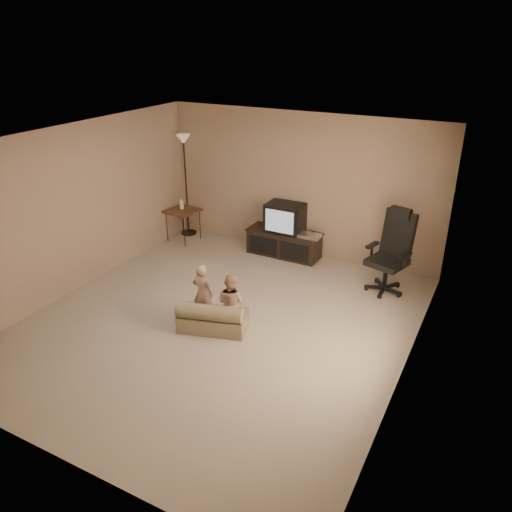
% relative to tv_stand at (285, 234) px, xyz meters
% --- Properties ---
extents(floor, '(5.50, 5.50, 0.00)m').
position_rel_tv_stand_xyz_m(floor, '(0.15, -2.49, -0.40)').
color(floor, '#B8A892').
rests_on(floor, ground).
extents(room_shell, '(5.50, 5.50, 5.50)m').
position_rel_tv_stand_xyz_m(room_shell, '(0.15, -2.49, 1.12)').
color(room_shell, white).
rests_on(room_shell, floor).
extents(tv_stand, '(1.35, 0.51, 0.96)m').
position_rel_tv_stand_xyz_m(tv_stand, '(0.00, 0.00, 0.00)').
color(tv_stand, black).
rests_on(tv_stand, floor).
extents(office_chair, '(0.75, 0.77, 1.31)m').
position_rel_tv_stand_xyz_m(office_chair, '(1.96, -0.43, 0.07)').
color(office_chair, black).
rests_on(office_chair, floor).
extents(side_table, '(0.62, 0.62, 0.83)m').
position_rel_tv_stand_xyz_m(side_table, '(-2.00, -0.26, 0.19)').
color(side_table, brown).
rests_on(side_table, floor).
extents(floor_lamp, '(0.30, 0.30, 1.95)m').
position_rel_tv_stand_xyz_m(floor_lamp, '(-2.12, 0.06, 1.03)').
color(floor_lamp, black).
rests_on(floor_lamp, floor).
extents(child_sofa, '(1.00, 0.74, 0.44)m').
position_rel_tv_stand_xyz_m(child_sofa, '(0.17, -2.68, -0.22)').
color(child_sofa, gray).
rests_on(child_sofa, floor).
extents(toddler_left, '(0.31, 0.23, 0.85)m').
position_rel_tv_stand_xyz_m(toddler_left, '(-0.07, -2.52, 0.03)').
color(toddler_left, tan).
rests_on(toddler_left, floor).
extents(toddler_right, '(0.43, 0.27, 0.84)m').
position_rel_tv_stand_xyz_m(toddler_right, '(0.40, -2.56, 0.02)').
color(toddler_right, tan).
rests_on(toddler_right, floor).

